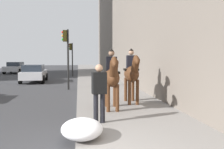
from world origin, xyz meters
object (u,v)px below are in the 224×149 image
pedestrian_greeting (99,89)px  traffic_light_far_curb (71,54)px  car_far_lane (34,73)px  traffic_light_near_curb (67,49)px  car_mid_lane (15,67)px  mounted_horse_far (132,73)px  mounted_horse_near (112,77)px

pedestrian_greeting → traffic_light_far_curb: 19.24m
car_far_lane → traffic_light_near_curb: traffic_light_near_curb is taller
traffic_light_far_curb → traffic_light_near_curb: bearing=180.0°
pedestrian_greeting → traffic_light_near_curb: traffic_light_near_curb is taller
pedestrian_greeting → car_mid_lane: 26.82m
car_far_lane → traffic_light_near_curb: 6.14m
mounted_horse_far → pedestrian_greeting: size_ratio=1.34×
pedestrian_greeting → mounted_horse_near: bearing=-28.0°
traffic_light_far_curb → car_mid_lane: bearing=49.4°
mounted_horse_far → mounted_horse_near: bearing=-40.2°
mounted_horse_near → car_mid_lane: 25.38m
pedestrian_greeting → car_far_lane: 14.17m
mounted_horse_far → traffic_light_far_curb: bearing=-168.5°
car_mid_lane → traffic_light_far_curb: traffic_light_far_curb is taller
mounted_horse_near → car_mid_lane: mounted_horse_near is taller
pedestrian_greeting → car_mid_lane: bearing=9.8°
mounted_horse_near → pedestrian_greeting: mounted_horse_near is taller
traffic_light_near_curb → traffic_light_far_curb: traffic_light_near_curb is taller
mounted_horse_far → traffic_light_near_curb: traffic_light_near_curb is taller
mounted_horse_far → traffic_light_far_curb: (16.30, 2.89, 1.02)m
car_far_lane → traffic_light_near_curb: size_ratio=1.20×
mounted_horse_far → car_mid_lane: 24.74m
traffic_light_near_curb → pedestrian_greeting: bearing=-171.2°
mounted_horse_far → traffic_light_far_curb: 16.58m
pedestrian_greeting → traffic_light_far_curb: (19.15, 1.30, 1.29)m
mounted_horse_far → car_mid_lane: (22.54, 10.18, -0.63)m
mounted_horse_far → pedestrian_greeting: 3.28m
pedestrian_greeting → car_mid_lane: size_ratio=0.38×
mounted_horse_near → mounted_horse_far: 1.48m
traffic_light_near_curb → mounted_horse_far: bearing=-152.4°
mounted_horse_near → traffic_light_near_curb: traffic_light_near_curb is taller
car_mid_lane → car_far_lane: size_ratio=0.98×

